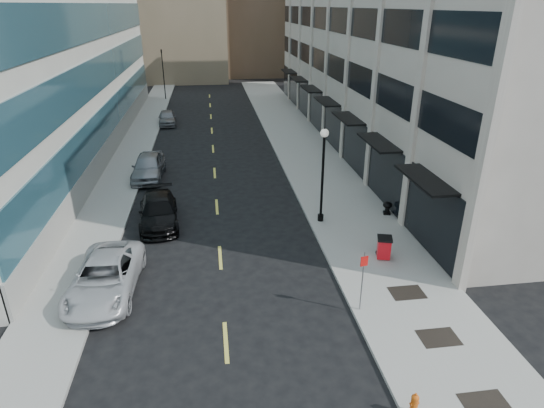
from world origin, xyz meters
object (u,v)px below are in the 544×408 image
object	(u,v)px
car_grey_sedan	(167,118)
urn_planter	(387,207)
fire_hydrant	(414,404)
traffic_signal	(161,53)
car_black_pickup	(158,211)
car_silver_sedan	(148,166)
car_white_van	(105,277)
trash_bin	(384,247)
lamppost	(323,167)
sign_post	(363,274)

from	to	relation	value
car_grey_sedan	urn_planter	size ratio (longest dim) A/B	5.64
fire_hydrant	traffic_signal	bearing A→B (deg)	94.42
car_black_pickup	car_grey_sedan	xyz separation A→B (m)	(-1.15, 22.79, -0.02)
car_silver_sedan	fire_hydrant	bearing A→B (deg)	-64.46
car_white_van	car_black_pickup	bearing A→B (deg)	78.71
car_white_van	car_silver_sedan	size ratio (longest dim) A/B	1.10
trash_bin	car_grey_sedan	bearing A→B (deg)	129.33
traffic_signal	car_silver_sedan	size ratio (longest dim) A/B	1.39
trash_bin	urn_planter	size ratio (longest dim) A/B	1.48
traffic_signal	trash_bin	size ratio (longest dim) A/B	6.42
trash_bin	car_white_van	bearing A→B (deg)	-159.29
car_black_pickup	lamppost	size ratio (longest dim) A/B	0.95
sign_post	car_grey_sedan	bearing A→B (deg)	97.55
sign_post	urn_planter	bearing A→B (deg)	53.53
car_white_van	sign_post	bearing A→B (deg)	-12.62
lamppost	sign_post	xyz separation A→B (m)	(-0.34, -8.03, -1.47)
car_black_pickup	lamppost	world-z (taller)	lamppost
car_grey_sedan	trash_bin	world-z (taller)	car_grey_sedan
sign_post	trash_bin	bearing A→B (deg)	48.52
fire_hydrant	car_silver_sedan	bearing A→B (deg)	106.69
traffic_signal	fire_hydrant	bearing A→B (deg)	-77.81
car_grey_sedan	sign_post	world-z (taller)	sign_post
car_white_van	lamppost	distance (m)	11.96
car_silver_sedan	trash_bin	world-z (taller)	car_silver_sedan
car_black_pickup	trash_bin	world-z (taller)	car_black_pickup
lamppost	traffic_signal	bearing A→B (deg)	106.76
car_white_van	lamppost	bearing A→B (deg)	29.42
car_black_pickup	urn_planter	bearing A→B (deg)	-9.30
urn_planter	lamppost	bearing A→B (deg)	-175.29
car_silver_sedan	traffic_signal	bearing A→B (deg)	93.06
car_white_van	lamppost	world-z (taller)	lamppost
trash_bin	sign_post	size ratio (longest dim) A/B	0.42
car_grey_sedan	trash_bin	size ratio (longest dim) A/B	3.81
trash_bin	car_black_pickup	bearing A→B (deg)	169.34
traffic_signal	trash_bin	world-z (taller)	traffic_signal
car_silver_sedan	urn_planter	bearing A→B (deg)	-29.21
fire_hydrant	urn_planter	bearing A→B (deg)	64.38
car_black_pickup	car_white_van	bearing A→B (deg)	-109.34
traffic_signal	car_grey_sedan	distance (m)	13.98
car_silver_sedan	lamppost	world-z (taller)	lamppost
car_black_pickup	sign_post	xyz separation A→B (m)	(8.50, -9.22, 1.06)
fire_hydrant	urn_planter	size ratio (longest dim) A/B	1.03
lamppost	urn_planter	world-z (taller)	lamppost
car_black_pickup	trash_bin	distance (m)	12.16
car_white_van	lamppost	size ratio (longest dim) A/B	1.04
sign_post	urn_planter	distance (m)	9.47
lamppost	urn_planter	bearing A→B (deg)	4.71
car_grey_sedan	trash_bin	distance (m)	30.75
trash_bin	lamppost	world-z (taller)	lamppost
car_silver_sedan	car_grey_sedan	size ratio (longest dim) A/B	1.21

